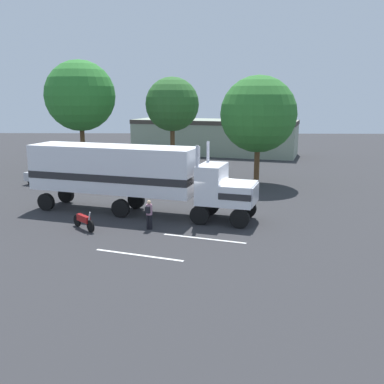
# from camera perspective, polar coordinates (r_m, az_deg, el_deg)

# --- Properties ---
(ground_plane) EXTENTS (120.00, 120.00, 0.00)m
(ground_plane) POSITION_cam_1_polar(r_m,az_deg,el_deg) (25.52, 2.93, -3.66)
(ground_plane) COLOR #2D2D30
(lane_stripe_near) EXTENTS (4.23, 1.51, 0.01)m
(lane_stripe_near) POSITION_cam_1_polar(r_m,az_deg,el_deg) (22.16, 1.59, -6.17)
(lane_stripe_near) COLOR silver
(lane_stripe_near) RESTS_ON ground_plane
(lane_stripe_mid) EXTENTS (4.23, 1.54, 0.01)m
(lane_stripe_mid) POSITION_cam_1_polar(r_m,az_deg,el_deg) (20.10, -7.05, -8.27)
(lane_stripe_mid) COLOR silver
(lane_stripe_mid) RESTS_ON ground_plane
(semi_truck) EXTENTS (14.27, 6.49, 4.50)m
(semi_truck) POSITION_cam_1_polar(r_m,az_deg,el_deg) (26.70, -8.28, 2.51)
(semi_truck) COLOR white
(semi_truck) RESTS_ON ground_plane
(person_bystander) EXTENTS (0.38, 0.48, 1.63)m
(person_bystander) POSITION_cam_1_polar(r_m,az_deg,el_deg) (23.56, -5.69, -2.84)
(person_bystander) COLOR black
(person_bystander) RESTS_ON ground_plane
(parked_car) EXTENTS (4.75, 3.31, 1.57)m
(parked_car) POSITION_cam_1_polar(r_m,az_deg,el_deg) (37.02, -18.04, 2.12)
(parked_car) COLOR #B7B7BC
(parked_car) RESTS_ON ground_plane
(motorcycle) EXTENTS (1.54, 1.58, 1.12)m
(motorcycle) POSITION_cam_1_polar(r_m,az_deg,el_deg) (24.26, -14.12, -3.72)
(motorcycle) COLOR black
(motorcycle) RESTS_ON ground_plane
(tree_left) EXTENTS (6.12, 6.12, 8.77)m
(tree_left) POSITION_cam_1_polar(r_m,az_deg,el_deg) (35.47, 8.77, 10.12)
(tree_left) COLOR brown
(tree_left) RESTS_ON ground_plane
(tree_center) EXTENTS (5.12, 5.12, 8.92)m
(tree_center) POSITION_cam_1_polar(r_m,az_deg,el_deg) (41.94, -2.64, 11.48)
(tree_center) COLOR brown
(tree_center) RESTS_ON ground_plane
(tree_right) EXTENTS (6.64, 6.64, 10.47)m
(tree_right) POSITION_cam_1_polar(r_m,az_deg,el_deg) (43.10, -14.57, 12.19)
(tree_right) COLOR brown
(tree_right) RESTS_ON ground_plane
(building_backdrop) EXTENTS (21.06, 11.57, 4.26)m
(building_backdrop) POSITION_cam_1_polar(r_m,az_deg,el_deg) (54.25, 2.95, 7.48)
(building_backdrop) COLOR gray
(building_backdrop) RESTS_ON ground_plane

